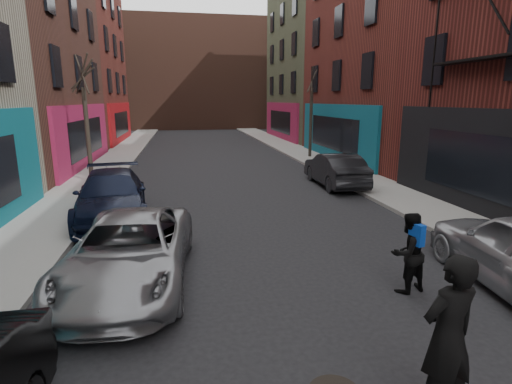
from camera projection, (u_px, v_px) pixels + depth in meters
name	position (u px, v px, depth m)	size (l,w,h in m)	color
sidewalk_left	(126.00, 150.00, 29.87)	(2.50, 84.00, 0.13)	gray
sidewalk_right	(287.00, 147.00, 32.07)	(2.50, 84.00, 0.13)	gray
building_far	(195.00, 75.00, 54.32)	(40.00, 10.00, 14.00)	#47281E
tree_left_far	(85.00, 109.00, 17.63)	(2.00, 2.00, 6.50)	black
tree_right_far	(311.00, 104.00, 25.54)	(2.00, 2.00, 6.80)	black
parked_left_far	(130.00, 251.00, 8.26)	(2.35, 5.10, 1.42)	gray
parked_left_end	(112.00, 196.00, 12.78)	(2.12, 5.22, 1.52)	black
parked_right_end	(335.00, 169.00, 17.73)	(1.56, 4.49, 1.48)	black
skateboarder	(448.00, 337.00, 4.57)	(0.74, 0.48, 2.02)	black
pedestrian	(408.00, 252.00, 7.87)	(0.92, 0.79, 1.63)	black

